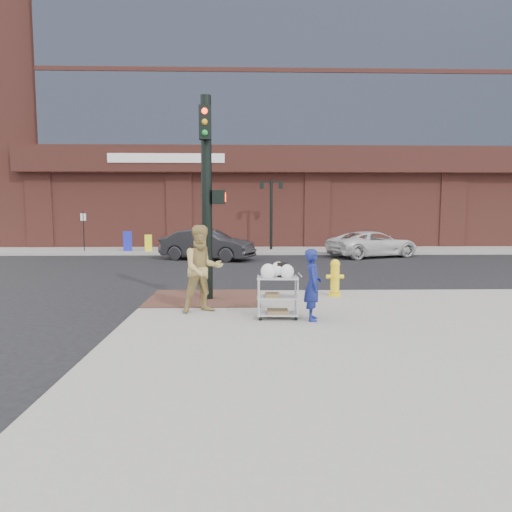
{
  "coord_description": "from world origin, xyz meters",
  "views": [
    {
      "loc": [
        0.42,
        -10.58,
        2.34
      ],
      "look_at": [
        0.72,
        0.64,
        1.25
      ],
      "focal_mm": 32.0,
      "sensor_mm": 36.0,
      "label": 1
    }
  ],
  "objects_px": {
    "fire_hydrant": "(335,277)",
    "lamp_post": "(271,207)",
    "traffic_signal_pole": "(208,192)",
    "utility_cart": "(278,293)",
    "minivan_white": "(373,244)",
    "pedestrian_tan": "(202,269)",
    "sedan_dark": "(207,245)",
    "woman_blue": "(313,285)"
  },
  "relations": [
    {
      "from": "sedan_dark",
      "to": "woman_blue",
      "type": "bearing_deg",
      "value": -145.78
    },
    {
      "from": "lamp_post",
      "to": "sedan_dark",
      "type": "xyz_separation_m",
      "value": [
        -3.37,
        -4.42,
        -1.87
      ]
    },
    {
      "from": "lamp_post",
      "to": "traffic_signal_pole",
      "type": "distance_m",
      "value": 15.43
    },
    {
      "from": "pedestrian_tan",
      "to": "minivan_white",
      "type": "xyz_separation_m",
      "value": [
        7.61,
        13.59,
        -0.43
      ]
    },
    {
      "from": "traffic_signal_pole",
      "to": "minivan_white",
      "type": "bearing_deg",
      "value": 57.9
    },
    {
      "from": "traffic_signal_pole",
      "to": "woman_blue",
      "type": "height_order",
      "value": "traffic_signal_pole"
    },
    {
      "from": "traffic_signal_pole",
      "to": "sedan_dark",
      "type": "bearing_deg",
      "value": 94.73
    },
    {
      "from": "minivan_white",
      "to": "traffic_signal_pole",
      "type": "bearing_deg",
      "value": 125.98
    },
    {
      "from": "sedan_dark",
      "to": "fire_hydrant",
      "type": "height_order",
      "value": "sedan_dark"
    },
    {
      "from": "sedan_dark",
      "to": "traffic_signal_pole",
      "type": "bearing_deg",
      "value": -154.67
    },
    {
      "from": "traffic_signal_pole",
      "to": "pedestrian_tan",
      "type": "bearing_deg",
      "value": -90.37
    },
    {
      "from": "traffic_signal_pole",
      "to": "sedan_dark",
      "type": "xyz_separation_m",
      "value": [
        -0.89,
        10.81,
        -2.08
      ]
    },
    {
      "from": "traffic_signal_pole",
      "to": "utility_cart",
      "type": "xyz_separation_m",
      "value": [
        1.58,
        -2.15,
        -2.15
      ]
    },
    {
      "from": "lamp_post",
      "to": "sedan_dark",
      "type": "height_order",
      "value": "lamp_post"
    },
    {
      "from": "traffic_signal_pole",
      "to": "fire_hydrant",
      "type": "relative_size",
      "value": 5.17
    },
    {
      "from": "woman_blue",
      "to": "pedestrian_tan",
      "type": "xyz_separation_m",
      "value": [
        -2.29,
        0.82,
        0.23
      ]
    },
    {
      "from": "pedestrian_tan",
      "to": "sedan_dark",
      "type": "relative_size",
      "value": 0.42
    },
    {
      "from": "pedestrian_tan",
      "to": "utility_cart",
      "type": "relative_size",
      "value": 1.64
    },
    {
      "from": "lamp_post",
      "to": "utility_cart",
      "type": "distance_m",
      "value": 17.51
    },
    {
      "from": "fire_hydrant",
      "to": "lamp_post",
      "type": "bearing_deg",
      "value": 93.02
    },
    {
      "from": "woman_blue",
      "to": "fire_hydrant",
      "type": "height_order",
      "value": "woman_blue"
    },
    {
      "from": "lamp_post",
      "to": "minivan_white",
      "type": "xyz_separation_m",
      "value": [
        5.12,
        -3.12,
        -1.95
      ]
    },
    {
      "from": "pedestrian_tan",
      "to": "utility_cart",
      "type": "height_order",
      "value": "pedestrian_tan"
    },
    {
      "from": "sedan_dark",
      "to": "utility_cart",
      "type": "distance_m",
      "value": 13.2
    },
    {
      "from": "pedestrian_tan",
      "to": "sedan_dark",
      "type": "height_order",
      "value": "pedestrian_tan"
    },
    {
      "from": "lamp_post",
      "to": "minivan_white",
      "type": "height_order",
      "value": "lamp_post"
    },
    {
      "from": "traffic_signal_pole",
      "to": "fire_hydrant",
      "type": "distance_m",
      "value": 3.94
    },
    {
      "from": "minivan_white",
      "to": "fire_hydrant",
      "type": "bearing_deg",
      "value": 137.87
    },
    {
      "from": "fire_hydrant",
      "to": "traffic_signal_pole",
      "type": "bearing_deg",
      "value": -174.23
    },
    {
      "from": "sedan_dark",
      "to": "utility_cart",
      "type": "bearing_deg",
      "value": -148.57
    },
    {
      "from": "traffic_signal_pole",
      "to": "sedan_dark",
      "type": "distance_m",
      "value": 11.05
    },
    {
      "from": "woman_blue",
      "to": "pedestrian_tan",
      "type": "height_order",
      "value": "pedestrian_tan"
    },
    {
      "from": "minivan_white",
      "to": "utility_cart",
      "type": "xyz_separation_m",
      "value": [
        -6.01,
        -14.26,
        0.01
      ]
    },
    {
      "from": "traffic_signal_pole",
      "to": "fire_hydrant",
      "type": "bearing_deg",
      "value": 5.77
    },
    {
      "from": "minivan_white",
      "to": "utility_cart",
      "type": "distance_m",
      "value": 15.47
    },
    {
      "from": "lamp_post",
      "to": "fire_hydrant",
      "type": "distance_m",
      "value": 15.05
    },
    {
      "from": "woman_blue",
      "to": "sedan_dark",
      "type": "relative_size",
      "value": 0.32
    },
    {
      "from": "traffic_signal_pole",
      "to": "woman_blue",
      "type": "xyz_separation_m",
      "value": [
        2.28,
        -2.3,
        -1.95
      ]
    },
    {
      "from": "traffic_signal_pole",
      "to": "pedestrian_tan",
      "type": "xyz_separation_m",
      "value": [
        -0.01,
        -1.48,
        -1.73
      ]
    },
    {
      "from": "lamp_post",
      "to": "traffic_signal_pole",
      "type": "xyz_separation_m",
      "value": [
        -2.48,
        -15.23,
        0.21
      ]
    },
    {
      "from": "minivan_white",
      "to": "fire_hydrant",
      "type": "distance_m",
      "value": 12.55
    },
    {
      "from": "traffic_signal_pole",
      "to": "minivan_white",
      "type": "distance_m",
      "value": 14.46
    }
  ]
}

